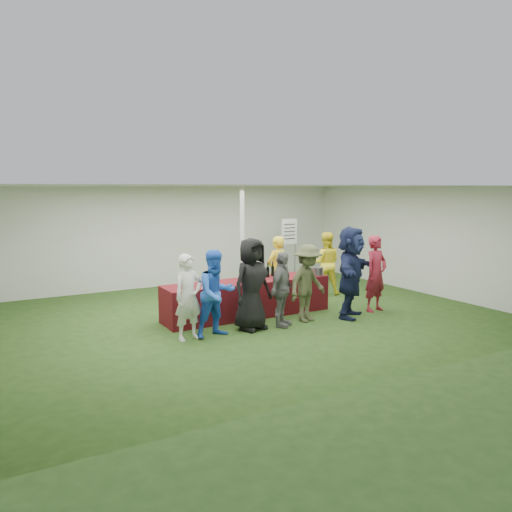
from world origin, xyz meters
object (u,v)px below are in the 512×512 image
customer_3 (282,289)px  customer_6 (376,274)px  customer_4 (307,283)px  serving_table (248,298)px  customer_2 (252,284)px  customer_1 (216,293)px  staff_back (325,263)px  staff_pourer (277,270)px  customer_0 (188,297)px  customer_5 (351,272)px  wine_list_sign (289,236)px  dump_bucket (317,271)px

customer_3 → customer_6: bearing=-35.0°
customer_3 → customer_4: 0.65m
serving_table → customer_2: (-0.42, -0.92, 0.50)m
customer_1 → customer_4: customer_1 is taller
staff_back → customer_6: 1.93m
staff_pourer → customer_1: 2.87m
staff_back → customer_6: customer_6 is taller
customer_0 → customer_1: customer_1 is taller
customer_3 → customer_6: size_ratio=0.88×
customer_2 → customer_6: bearing=-16.7°
customer_2 → customer_5: 2.22m
wine_list_sign → customer_1: size_ratio=1.14×
customer_0 → customer_5: 3.49m
dump_bucket → customer_1: 2.92m
customer_0 → customer_1: size_ratio=0.97×
dump_bucket → customer_6: 1.26m
serving_table → customer_2: bearing=-114.5°
staff_pourer → customer_0: bearing=12.5°
customer_2 → customer_6: size_ratio=1.06×
wine_list_sign → customer_0: 5.72m
customer_1 → wine_list_sign: bearing=35.4°
customer_2 → customer_1: bearing=170.3°
customer_5 → customer_6: customer_5 is taller
serving_table → customer_1: size_ratio=2.28×
customer_4 → customer_6: size_ratio=0.94×
staff_back → customer_1: (-3.92, -1.92, 0.00)m
dump_bucket → customer_5: customer_5 is taller
serving_table → customer_6: (2.61, -1.00, 0.45)m
customer_2 → wine_list_sign: bearing=32.9°
customer_0 → customer_1: bearing=-19.9°
staff_back → customer_5: (-0.95, -2.07, 0.16)m
dump_bucket → customer_2: customer_2 is taller
staff_back → customer_6: size_ratio=0.95×
serving_table → customer_6: 2.83m
customer_2 → customer_3: size_ratio=1.20×
dump_bucket → customer_0: bearing=-168.1°
wine_list_sign → customer_2: bearing=-132.0°
dump_bucket → staff_back: bearing=46.0°
staff_back → customer_5: customer_5 is taller
serving_table → wine_list_sign: wine_list_sign is taller
staff_pourer → customer_1: customer_1 is taller
customer_1 → customer_2: customer_2 is taller
wine_list_sign → customer_5: 3.91m
customer_5 → customer_6: 0.84m
customer_6 → customer_4: bearing=169.3°
dump_bucket → wine_list_sign: size_ratio=0.14×
staff_back → customer_1: size_ratio=1.00×
customer_4 → dump_bucket: bearing=26.5°
dump_bucket → customer_2: bearing=-161.1°
customer_3 → serving_table: bearing=64.1°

